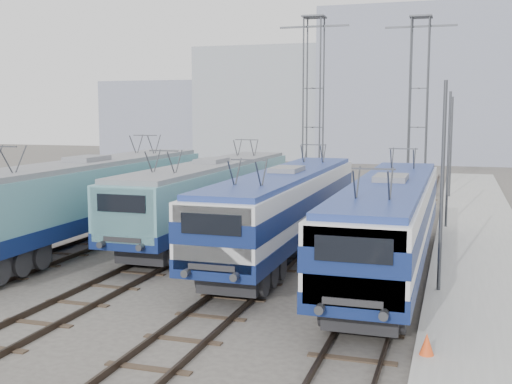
% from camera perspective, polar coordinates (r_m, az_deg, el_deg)
% --- Properties ---
extents(ground, '(160.00, 160.00, 0.00)m').
position_cam_1_polar(ground, '(21.90, -7.69, -8.87)').
color(ground, '#514C47').
extents(platform, '(4.00, 70.00, 0.30)m').
position_cam_1_polar(platform, '(27.68, 19.58, -5.50)').
color(platform, '#9E9E99').
rests_on(platform, ground).
extents(locomotive_far_left, '(2.97, 18.78, 3.53)m').
position_cam_1_polar(locomotive_far_left, '(29.58, -14.92, -0.24)').
color(locomotive_far_left, navy).
rests_on(locomotive_far_left, ground).
extents(locomotive_center_left, '(2.77, 17.49, 3.29)m').
position_cam_1_polar(locomotive_center_left, '(30.87, -4.09, 0.01)').
color(locomotive_center_left, navy).
rests_on(locomotive_center_left, ground).
extents(locomotive_center_right, '(2.73, 17.26, 3.25)m').
position_cam_1_polar(locomotive_center_right, '(26.78, 2.64, -1.02)').
color(locomotive_center_right, navy).
rests_on(locomotive_center_right, ground).
extents(locomotive_far_right, '(2.74, 17.28, 3.25)m').
position_cam_1_polar(locomotive_far_right, '(23.82, 11.78, -2.19)').
color(locomotive_far_right, navy).
rests_on(locomotive_far_right, ground).
extents(catenary_tower_west, '(4.50, 1.20, 12.00)m').
position_cam_1_polar(catenary_tower_west, '(42.01, 5.11, 8.00)').
color(catenary_tower_west, '#3F4247').
rests_on(catenary_tower_west, ground).
extents(catenary_tower_east, '(4.50, 1.20, 12.00)m').
position_cam_1_polar(catenary_tower_east, '(43.10, 14.25, 7.78)').
color(catenary_tower_east, '#3F4247').
rests_on(catenary_tower_east, ground).
extents(mast_front, '(0.12, 0.12, 7.00)m').
position_cam_1_polar(mast_front, '(21.18, 16.20, 0.03)').
color(mast_front, '#3F4247').
rests_on(mast_front, ground).
extents(mast_mid, '(0.12, 0.12, 7.00)m').
position_cam_1_polar(mast_mid, '(33.13, 16.70, 2.50)').
color(mast_mid, '#3F4247').
rests_on(mast_mid, ground).
extents(mast_rear, '(0.12, 0.12, 7.00)m').
position_cam_1_polar(mast_rear, '(45.10, 16.94, 3.66)').
color(mast_rear, '#3F4247').
rests_on(mast_rear, ground).
extents(safety_cone, '(0.35, 0.35, 0.53)m').
position_cam_1_polar(safety_cone, '(16.10, 14.94, -12.93)').
color(safety_cone, '#F14F1D').
rests_on(safety_cone, platform).
extents(building_west, '(18.00, 12.00, 14.00)m').
position_cam_1_polar(building_west, '(84.24, 1.62, 7.85)').
color(building_west, '#979FA8').
rests_on(building_west, ground).
extents(building_center, '(22.00, 14.00, 18.00)m').
position_cam_1_polar(building_center, '(81.23, 14.09, 9.07)').
color(building_center, '#878DA3').
rests_on(building_center, ground).
extents(building_far_west, '(14.00, 10.00, 10.00)m').
position_cam_1_polar(building_far_west, '(89.94, -8.30, 6.46)').
color(building_far_west, '#878DA3').
rests_on(building_far_west, ground).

